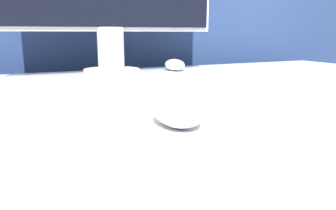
# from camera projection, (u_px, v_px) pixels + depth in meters

# --- Properties ---
(partition_panel) EXTENTS (5.00, 0.03, 1.28)m
(partition_panel) POSITION_uv_depth(u_px,v_px,m) (81.00, 94.00, 1.26)
(partition_panel) COLOR navy
(partition_panel) RESTS_ON ground_plane
(computer_mouse_near) EXTENTS (0.07, 0.11, 0.04)m
(computer_mouse_near) POSITION_uv_depth(u_px,v_px,m) (177.00, 111.00, 0.45)
(computer_mouse_near) COLOR white
(computer_mouse_near) RESTS_ON desk
(keyboard) EXTENTS (0.39, 0.13, 0.02)m
(keyboard) POSITION_uv_depth(u_px,v_px,m) (95.00, 94.00, 0.63)
(keyboard) COLOR white
(keyboard) RESTS_ON desk
(computer_mouse_far) EXTENTS (0.07, 0.10, 0.04)m
(computer_mouse_far) POSITION_uv_depth(u_px,v_px,m) (175.00, 65.00, 1.11)
(computer_mouse_far) COLOR white
(computer_mouse_far) RESTS_ON desk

